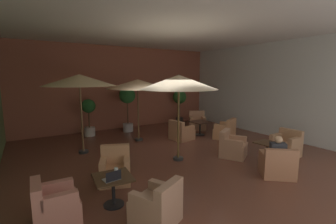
{
  "coord_description": "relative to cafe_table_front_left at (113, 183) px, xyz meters",
  "views": [
    {
      "loc": [
        -4.1,
        -6.19,
        2.59
      ],
      "look_at": [
        0.0,
        0.5,
        1.38
      ],
      "focal_mm": 24.76,
      "sensor_mm": 36.0,
      "label": 1
    }
  ],
  "objects": [
    {
      "name": "potted_tree_mid_right",
      "position": [
        5.82,
        6.16,
        0.86
      ],
      "size": [
        0.74,
        0.74,
        1.85
      ],
      "color": "#3E3732",
      "rests_on": "ground_plane"
    },
    {
      "name": "armchair_front_left_north",
      "position": [
        -1.08,
        0.01,
        -0.16
      ],
      "size": [
        0.76,
        0.72,
        0.8
      ],
      "color": "tan",
      "rests_on": "ground_plane"
    },
    {
      "name": "armchair_front_left_east",
      "position": [
        0.47,
        -0.97,
        -0.16
      ],
      "size": [
        0.95,
        0.97,
        0.81
      ],
      "color": "tan",
      "rests_on": "ground_plane"
    },
    {
      "name": "potted_tree_mid_left",
      "position": [
        0.91,
        5.99,
        0.54
      ],
      "size": [
        0.6,
        0.6,
        1.62
      ],
      "color": "silver",
      "rests_on": "ground_plane"
    },
    {
      "name": "ground_plane",
      "position": [
        2.76,
        1.89,
        -0.47
      ],
      "size": [
        10.04,
        9.93,
        0.02
      ],
      "primitive_type": "cube",
      "color": "brown"
    },
    {
      "name": "open_laptop",
      "position": [
        -0.06,
        -0.16,
        0.2
      ],
      "size": [
        0.34,
        0.26,
        0.2
      ],
      "color": "#9EA0A5",
      "rests_on": "cafe_table_front_left"
    },
    {
      "name": "ceiling_slab",
      "position": [
        2.76,
        1.89,
        3.61
      ],
      "size": [
        10.04,
        9.93,
        0.06
      ],
      "primitive_type": "cube",
      "color": "silver",
      "rests_on": "wall_back_brick"
    },
    {
      "name": "potted_tree_left_corner",
      "position": [
        2.67,
        5.88,
        0.99
      ],
      "size": [
        0.75,
        0.75,
        2.09
      ],
      "color": "silver",
      "rests_on": "ground_plane"
    },
    {
      "name": "patio_umbrella_center_beige",
      "position": [
        2.57,
        1.47,
        1.95
      ],
      "size": [
        2.37,
        2.37,
        2.64
      ],
      "color": "#2D2D2D",
      "rests_on": "ground_plane"
    },
    {
      "name": "armchair_mid_center_north",
      "position": [
        4.24,
        0.8,
        -0.15
      ],
      "size": [
        1.04,
        1.04,
        0.86
      ],
      "color": "tan",
      "rests_on": "ground_plane"
    },
    {
      "name": "cafe_table_front_right",
      "position": [
        5.15,
        3.56,
        0.01
      ],
      "size": [
        0.83,
        0.83,
        0.61
      ],
      "color": "black",
      "rests_on": "ground_plane"
    },
    {
      "name": "armchair_front_right_north",
      "position": [
        5.64,
        2.49,
        -0.15
      ],
      "size": [
        1.03,
        0.99,
        0.86
      ],
      "color": "tan",
      "rests_on": "ground_plane"
    },
    {
      "name": "iced_drink_cup",
      "position": [
        0.12,
        0.14,
        0.2
      ],
      "size": [
        0.08,
        0.08,
        0.11
      ],
      "primitive_type": "cylinder",
      "color": "silver",
      "rests_on": "cafe_table_front_left"
    },
    {
      "name": "armchair_front_right_south",
      "position": [
        3.99,
        3.36,
        -0.16
      ],
      "size": [
        0.92,
        0.91,
        0.82
      ],
      "color": "tan",
      "rests_on": "ground_plane"
    },
    {
      "name": "armchair_mid_center_south",
      "position": [
        5.79,
        -0.07,
        -0.14
      ],
      "size": [
        0.76,
        0.78,
        0.86
      ],
      "color": "tan",
      "rests_on": "ground_plane"
    },
    {
      "name": "patron_blue_shirt",
      "position": [
        4.12,
        -0.86,
        0.24
      ],
      "size": [
        0.44,
        0.42,
        0.66
      ],
      "color": "#373941",
      "rests_on": "ground_plane"
    },
    {
      "name": "wall_back_brick",
      "position": [
        2.76,
        6.82,
        1.56
      ],
      "size": [
        10.04,
        0.08,
        4.04
      ],
      "primitive_type": "cube",
      "color": "#98523D",
      "rests_on": "ground_plane"
    },
    {
      "name": "patio_umbrella_near_wall",
      "position": [
        2.44,
        4.17,
        1.82
      ],
      "size": [
        2.5,
        2.5,
        2.48
      ],
      "color": "#2D2D2D",
      "rests_on": "ground_plane"
    },
    {
      "name": "armchair_mid_center_east",
      "position": [
        4.09,
        -0.89,
        -0.16
      ],
      "size": [
        1.08,
        1.07,
        0.8
      ],
      "color": "#B97953",
      "rests_on": "ground_plane"
    },
    {
      "name": "patio_umbrella_tall_red",
      "position": [
        0.18,
        3.72,
        1.99
      ],
      "size": [
        2.33,
        2.33,
        2.66
      ],
      "color": "#2D2D2D",
      "rests_on": "ground_plane"
    },
    {
      "name": "armchair_front_left_south",
      "position": [
        0.39,
        1.01,
        -0.15
      ],
      "size": [
        0.93,
        0.93,
        0.88
      ],
      "color": "tan",
      "rests_on": "ground_plane"
    },
    {
      "name": "cafe_table_front_left",
      "position": [
        0.0,
        0.0,
        0.0
      ],
      "size": [
        0.79,
        0.79,
        0.61
      ],
      "color": "black",
      "rests_on": "ground_plane"
    },
    {
      "name": "wall_right_plain",
      "position": [
        7.74,
        1.89,
        1.56
      ],
      "size": [
        0.08,
        9.93,
        4.04
      ],
      "primitive_type": "cube",
      "color": "silver",
      "rests_on": "ground_plane"
    },
    {
      "name": "armchair_front_right_east",
      "position": [
        5.79,
        4.55,
        -0.15
      ],
      "size": [
        1.07,
        1.08,
        0.88
      ],
      "color": "tan",
      "rests_on": "ground_plane"
    },
    {
      "name": "cafe_table_mid_center",
      "position": [
        4.76,
        -0.1,
        -0.01
      ],
      "size": [
        0.65,
        0.65,
        0.61
      ],
      "color": "black",
      "rests_on": "ground_plane"
    }
  ]
}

